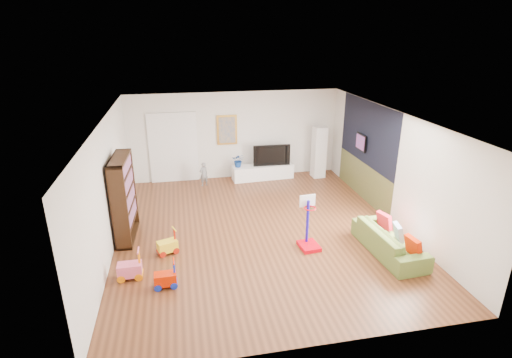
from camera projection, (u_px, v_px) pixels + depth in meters
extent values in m
cube|color=brown|center=(259.00, 230.00, 9.42)|extent=(6.50, 7.50, 0.00)
cube|color=white|center=(260.00, 117.00, 8.46)|extent=(6.50, 7.50, 0.00)
cube|color=silver|center=(235.00, 136.00, 12.38)|extent=(6.50, 0.00, 2.70)
cube|color=white|center=(315.00, 270.00, 5.50)|extent=(6.50, 0.00, 2.70)
cube|color=white|center=(108.00, 187.00, 8.35)|extent=(0.00, 7.50, 2.70)
cube|color=white|center=(392.00, 168.00, 9.53)|extent=(0.00, 7.50, 2.70)
cube|color=black|center=(368.00, 133.00, 10.63)|extent=(0.01, 3.20, 1.70)
cube|color=brown|center=(363.00, 180.00, 11.11)|extent=(0.01, 3.20, 1.00)
cube|color=white|center=(173.00, 149.00, 12.10)|extent=(1.45, 0.06, 2.10)
cube|color=gold|center=(227.00, 130.00, 12.22)|extent=(0.62, 0.06, 0.92)
cube|color=#7F3F8C|center=(361.00, 142.00, 10.91)|extent=(0.04, 0.56, 0.46)
cube|color=white|center=(263.00, 172.00, 12.59)|extent=(1.94, 0.60, 0.45)
cube|color=white|center=(319.00, 152.00, 12.56)|extent=(0.40, 0.40, 1.63)
cube|color=black|center=(124.00, 198.00, 8.82)|extent=(0.40, 1.32, 1.90)
imported|color=#586F2C|center=(389.00, 241.00, 8.39)|extent=(0.87, 1.97, 0.56)
cube|color=red|center=(310.00, 223.00, 8.46)|extent=(0.45, 0.53, 1.18)
cube|color=yellow|center=(167.00, 242.00, 8.36)|extent=(0.47, 0.37, 0.54)
cube|color=red|center=(165.00, 274.00, 7.27)|extent=(0.41, 0.26, 0.54)
cube|color=#F06284|center=(129.00, 265.00, 7.51)|extent=(0.45, 0.28, 0.59)
imported|color=gray|center=(204.00, 174.00, 11.97)|extent=(0.32, 0.26, 0.74)
imported|color=black|center=(271.00, 154.00, 12.47)|extent=(1.16, 0.18, 0.67)
imported|color=navy|center=(238.00, 160.00, 12.29)|extent=(0.45, 0.41, 0.42)
cube|color=#BF1F00|center=(413.00, 246.00, 7.86)|extent=(0.15, 0.40, 0.39)
cube|color=white|center=(398.00, 232.00, 8.40)|extent=(0.16, 0.37, 0.36)
cube|color=red|center=(384.00, 221.00, 8.91)|extent=(0.20, 0.39, 0.37)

